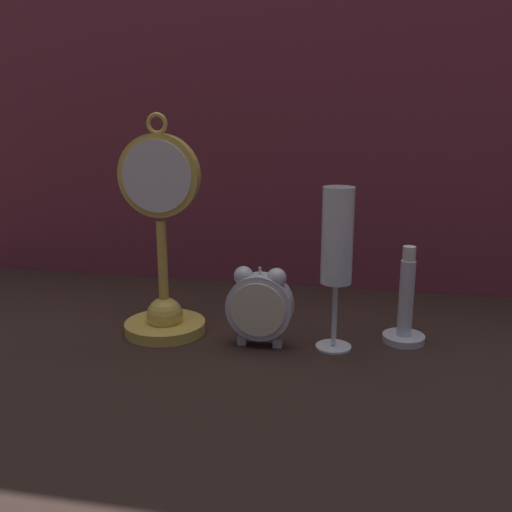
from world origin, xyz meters
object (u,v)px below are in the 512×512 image
object	(u,v)px
champagne_flute	(337,247)
brass_candlestick	(405,311)
pocket_watch_on_stand	(162,261)
alarm_clock_twin_bell	(260,303)

from	to	relation	value
champagne_flute	brass_candlestick	world-z (taller)	champagne_flute
pocket_watch_on_stand	champagne_flute	xyz separation A→B (m)	(0.25, -0.01, 0.03)
pocket_watch_on_stand	brass_candlestick	world-z (taller)	pocket_watch_on_stand
alarm_clock_twin_bell	champagne_flute	world-z (taller)	champagne_flute
pocket_watch_on_stand	champagne_flute	world-z (taller)	pocket_watch_on_stand
pocket_watch_on_stand	champagne_flute	distance (m)	0.25
pocket_watch_on_stand	alarm_clock_twin_bell	distance (m)	0.15
pocket_watch_on_stand	alarm_clock_twin_bell	xyz separation A→B (m)	(0.15, -0.02, -0.05)
champagne_flute	pocket_watch_on_stand	bearing A→B (deg)	177.98
alarm_clock_twin_bell	pocket_watch_on_stand	bearing A→B (deg)	171.48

